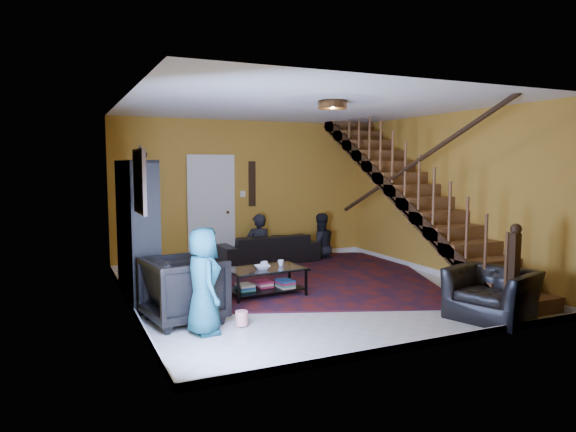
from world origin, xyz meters
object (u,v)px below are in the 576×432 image
object	(u,v)px
bookshelf	(137,233)
armchair_right	(492,294)
armchair_left	(185,289)
coffee_table	(265,280)
sofa	(268,249)

from	to	relation	value
bookshelf	armchair_right	world-z (taller)	bookshelf
armchair_left	armchair_right	xyz separation A→B (m)	(3.55, -1.47, -0.09)
armchair_right	coffee_table	distance (m)	3.11
sofa	bookshelf	bearing A→B (deg)	30.88
armchair_right	coffee_table	world-z (taller)	armchair_right
armchair_left	armchair_right	bearing A→B (deg)	-121.55
armchair_right	coffee_table	size ratio (longest dim) A/B	0.84
armchair_left	sofa	bearing A→B (deg)	-46.62
sofa	coffee_table	bearing A→B (deg)	65.78
sofa	armchair_left	world-z (taller)	armchair_left
bookshelf	armchair_left	world-z (taller)	bookshelf
sofa	coffee_table	size ratio (longest dim) A/B	1.69
armchair_right	armchair_left	bearing A→B (deg)	-131.57
armchair_left	coffee_table	distance (m)	1.57
bookshelf	sofa	world-z (taller)	bookshelf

